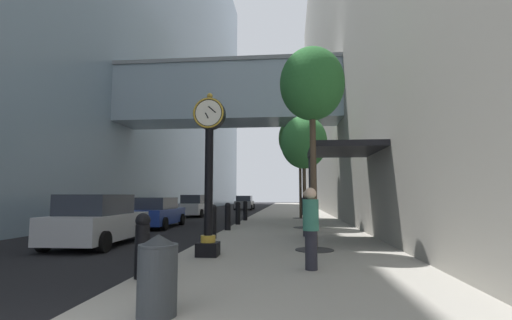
% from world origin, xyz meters
% --- Properties ---
extents(ground_plane, '(110.00, 110.00, 0.00)m').
position_xyz_m(ground_plane, '(0.00, 27.00, 0.00)').
color(ground_plane, black).
rests_on(ground_plane, ground).
extents(sidewalk_right, '(6.14, 80.00, 0.14)m').
position_xyz_m(sidewalk_right, '(3.07, 30.00, 0.07)').
color(sidewalk_right, '#9E998E').
rests_on(sidewalk_right, ground).
extents(building_block_left, '(23.35, 80.00, 39.81)m').
position_xyz_m(building_block_left, '(-12.34, 29.94, 19.83)').
color(building_block_left, '#849EB2').
rests_on(building_block_left, ground).
extents(building_block_right, '(9.00, 80.00, 34.50)m').
position_xyz_m(building_block_right, '(10.64, 30.00, 17.25)').
color(building_block_right, gray).
rests_on(building_block_right, ground).
extents(street_clock, '(0.84, 0.55, 4.30)m').
position_xyz_m(street_clock, '(0.90, 6.56, 2.50)').
color(street_clock, black).
rests_on(street_clock, sidewalk_right).
extents(bollard_nearest, '(0.29, 0.29, 1.22)m').
position_xyz_m(bollard_nearest, '(0.21, 4.00, 0.78)').
color(bollard_nearest, black).
rests_on(bollard_nearest, sidewalk_right).
extents(bollard_third, '(0.29, 0.29, 1.22)m').
position_xyz_m(bollard_third, '(0.21, 10.29, 0.78)').
color(bollard_third, black).
rests_on(bollard_third, sidewalk_right).
extents(bollard_fourth, '(0.29, 0.29, 1.22)m').
position_xyz_m(bollard_fourth, '(0.21, 13.44, 0.78)').
color(bollard_fourth, black).
rests_on(bollard_fourth, sidewalk_right).
extents(bollard_fifth, '(0.29, 0.29, 1.22)m').
position_xyz_m(bollard_fifth, '(0.21, 16.59, 0.78)').
color(bollard_fifth, black).
rests_on(bollard_fifth, sidewalk_right).
extents(bollard_sixth, '(0.29, 0.29, 1.22)m').
position_xyz_m(bollard_sixth, '(0.21, 19.73, 0.78)').
color(bollard_sixth, black).
rests_on(bollard_sixth, sidewalk_right).
extents(street_tree_near, '(1.91, 1.91, 5.97)m').
position_xyz_m(street_tree_near, '(3.70, 7.84, 4.95)').
color(street_tree_near, '#333335').
rests_on(street_tree_near, sidewalk_right).
extents(street_tree_mid_near, '(2.28, 2.28, 5.47)m').
position_xyz_m(street_tree_mid_near, '(3.70, 15.00, 4.27)').
color(street_tree_mid_near, '#333335').
rests_on(street_tree_mid_near, sidewalk_right).
extents(street_tree_mid_far, '(2.94, 2.94, 7.18)m').
position_xyz_m(street_tree_mid_far, '(3.70, 22.17, 5.61)').
color(street_tree_mid_far, '#333335').
rests_on(street_tree_mid_far, sidewalk_right).
extents(trash_bin, '(0.53, 0.53, 1.05)m').
position_xyz_m(trash_bin, '(1.29, 1.95, 0.68)').
color(trash_bin, '#383D42').
rests_on(trash_bin, sidewalk_right).
extents(pedestrian_walking, '(0.42, 0.42, 1.73)m').
position_xyz_m(pedestrian_walking, '(3.46, 5.09, 1.06)').
color(pedestrian_walking, '#23232D').
rests_on(pedestrian_walking, sidewalk_right).
extents(pedestrian_by_clock, '(0.48, 0.48, 1.72)m').
position_xyz_m(pedestrian_by_clock, '(3.62, 11.29, 1.05)').
color(pedestrian_by_clock, '#23232D').
rests_on(pedestrian_by_clock, sidewalk_right).
extents(storefront_awning, '(2.40, 3.60, 3.30)m').
position_xyz_m(storefront_awning, '(4.90, 10.49, 3.28)').
color(storefront_awning, black).
rests_on(storefront_awning, sidewalk_right).
extents(car_blue_near, '(2.15, 4.69, 1.58)m').
position_xyz_m(car_blue_near, '(-4.03, 15.95, 0.77)').
color(car_blue_near, navy).
rests_on(car_blue_near, ground).
extents(car_white_mid, '(2.11, 4.67, 1.72)m').
position_xyz_m(car_white_mid, '(-4.59, 25.89, 0.83)').
color(car_white_mid, silver).
rests_on(car_white_mid, ground).
extents(car_grey_far, '(2.13, 4.14, 1.62)m').
position_xyz_m(car_grey_far, '(-2.34, 39.28, 0.79)').
color(car_grey_far, slate).
rests_on(car_grey_far, ground).
extents(car_silver_trailing, '(2.16, 4.21, 1.73)m').
position_xyz_m(car_silver_trailing, '(-3.49, 9.06, 0.83)').
color(car_silver_trailing, '#B7BABF').
rests_on(car_silver_trailing, ground).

